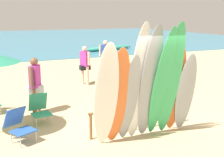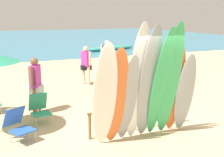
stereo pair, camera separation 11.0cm
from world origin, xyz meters
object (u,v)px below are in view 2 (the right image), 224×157
Objects in this scene: surfboard_rack at (137,112)px; surfboard_grey_8 at (185,93)px; surfboard_white_3 at (138,83)px; surfboard_green_5 at (161,84)px; beach_chair_blue at (40,107)px; beachgoer_strolling at (107,70)px; surfboard_grey_2 at (128,99)px; surfboard_white_0 at (104,96)px; distant_boat at (111,48)px; beachgoer_by_water at (35,82)px; beach_chair_red at (18,123)px; surfboard_grey_4 at (149,83)px; surfboard_orange_1 at (116,97)px; surfboard_orange_7 at (175,89)px; surfboard_green_6 at (170,81)px; beachgoer_near_rack at (86,63)px; beachgoer_midbeach at (107,54)px.

surfboard_grey_8 is at bearing -24.67° from surfboard_rack.
surfboard_white_3 is 0.58m from surfboard_green_5.
beach_chair_blue is at bearing 151.42° from surfboard_grey_8.
surfboard_rack is 1.60× the size of beachgoer_strolling.
surfboard_grey_2 is 1.62m from surfboard_grey_8.
surfboard_white_0 is 18.92m from distant_boat.
surfboard_white_0 is 3.01× the size of beach_chair_blue.
beach_chair_blue reaches higher than distant_boat.
surfboard_white_0 is 3.24m from beachgoer_by_water.
beachgoer_by_water is at bearing 43.01° from beach_chair_red.
surfboard_grey_4 is 1.64× the size of beachgoer_by_water.
surfboard_orange_1 is (0.29, 0.04, -0.06)m from surfboard_white_0.
surfboard_orange_7 is at bearing -26.84° from surfboard_rack.
surfboard_grey_2 is (0.33, 0.04, -0.09)m from surfboard_orange_1.
surfboard_white_0 is 1.10× the size of surfboard_orange_7.
surfboard_grey_2 is 1.30× the size of beachgoer_strolling.
surfboard_white_0 is (-1.15, -0.60, 0.69)m from surfboard_rack.
surfboard_green_6 is at bearing -7.73° from surfboard_grey_4.
beach_chair_blue is at bearing 143.50° from surfboard_green_6.
beach_chair_red is (-3.37, -4.80, -0.54)m from beachgoer_near_rack.
surfboard_orange_7 is 1.36× the size of beachgoer_near_rack.
beachgoer_by_water is (-1.59, 2.99, -0.07)m from surfboard_grey_2.
beachgoer_by_water reaches higher than beach_chair_blue.
beachgoer_strolling reaches higher than distant_boat.
surfboard_orange_1 is at bearing -146.94° from surfboard_rack.
surfboard_white_3 is 1.01× the size of surfboard_grey_4.
surfboard_orange_1 is 2.72× the size of beach_chair_red.
surfboard_rack is at bearing 90.12° from surfboard_grey_4.
beachgoer_near_rack is at bearing 30.08° from beach_chair_red.
surfboard_grey_8 reaches higher than beachgoer_midbeach.
beachgoer_strolling is 2.02× the size of beach_chair_blue.
surfboard_grey_2 is at bearing 150.93° from beachgoer_near_rack.
distant_boat is at bearing 20.56° from beachgoer_strolling.
surfboard_white_3 reaches higher than beachgoer_midbeach.
surfboard_white_3 reaches higher than beach_chair_blue.
beach_chair_red is (-2.33, 1.16, -0.64)m from surfboard_grey_2.
surfboard_orange_7 reaches higher than beachgoer_midbeach.
beachgoer_by_water reaches higher than beachgoer_strolling.
surfboard_grey_8 is 4.38m from beachgoer_by_water.
beach_chair_red is at bearing -103.47° from beachgoer_midbeach.
surfboard_grey_2 is at bearing -112.61° from distant_boat.
beachgoer_by_water is 2.06m from beach_chair_red.
surfboard_green_6 reaches higher than beachgoer_strolling.
surfboard_grey_2 is 0.78× the size of surfboard_green_5.
beach_chair_blue is (-1.03, 2.25, -0.78)m from surfboard_white_0.
surfboard_grey_4 reaches higher than beach_chair_red.
surfboard_green_6 is at bearing -8.24° from surfboard_grey_2.
surfboard_grey_8 is at bearing -12.07° from surfboard_orange_7.
beach_chair_blue is (-3.01, 2.08, -0.69)m from surfboard_orange_7.
surfboard_rack is 2.94m from beach_chair_red.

